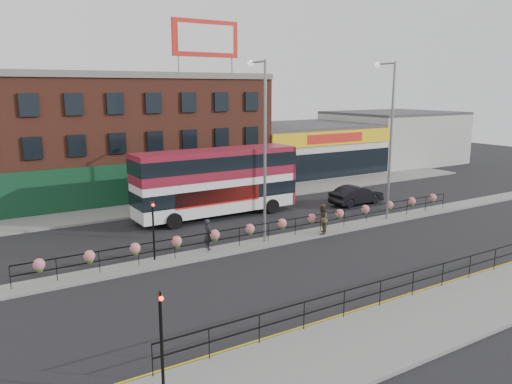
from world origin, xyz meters
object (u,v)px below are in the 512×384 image
pedestrian_b (322,219)px  lamp_column_east (389,128)px  lamp_column_west (262,136)px  car (357,195)px  double_decker_bus (217,176)px  pedestrian_a (208,234)px

pedestrian_b → lamp_column_east: 8.25m
pedestrian_b → lamp_column_west: bearing=-55.1°
car → lamp_column_west: size_ratio=0.44×
pedestrian_b → car: bearing=171.7°
car → lamp_column_west: 13.87m
double_decker_bus → pedestrian_b: (3.29, -7.84, -1.89)m
double_decker_bus → pedestrian_a: double_decker_bus is taller
car → pedestrian_a: bearing=104.2°
car → lamp_column_east: bearing=157.9°
double_decker_bus → lamp_column_west: (-0.60, -6.96, 3.42)m
lamp_column_west → lamp_column_east: size_ratio=0.99×
double_decker_bus → lamp_column_east: size_ratio=1.13×
lamp_column_west → pedestrian_a: bearing=177.1°
double_decker_bus → pedestrian_a: (-4.14, -6.79, -1.97)m
car → pedestrian_b: (-7.95, -5.38, 0.34)m
pedestrian_a → lamp_column_east: bearing=-93.5°
pedestrian_b → pedestrian_a: bearing=-50.5°
double_decker_bus → lamp_column_east: bearing=-36.9°
double_decker_bus → lamp_column_west: 7.78m
car → pedestrian_a: size_ratio=2.67×
double_decker_bus → lamp_column_east: 12.36m
pedestrian_b → lamp_column_east: lamp_column_east is taller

